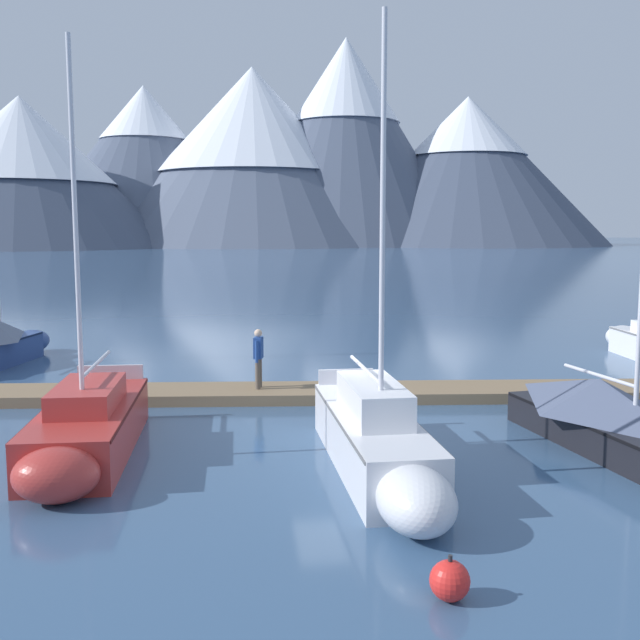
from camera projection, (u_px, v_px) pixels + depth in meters
The scene contains 12 objects.
ground_plane at pixel (349, 437), 17.24m from camera, with size 700.00×700.00×0.00m, color #38567A.
mountain_west_summit at pixel (22, 167), 186.89m from camera, with size 76.94×76.94×37.68m.
mountain_central_massif at pixel (145, 164), 217.39m from camera, with size 72.93×72.93×45.88m.
mountain_shoulder_ridge at pixel (253, 150), 210.54m from camera, with size 87.93×87.93×49.77m.
mountain_east_summit at pixel (346, 138), 212.57m from camera, with size 72.02×72.02×58.34m.
mountain_rear_spur at pixel (467, 169), 213.25m from camera, with size 80.50×80.50×42.02m.
dock at pixel (328, 393), 21.17m from camera, with size 29.28×4.24×0.30m.
sailboat_second_berth at pixel (86, 427), 15.66m from camera, with size 1.84×6.55×8.59m.
sailboat_mid_dock_port at pixel (377, 441), 14.46m from camera, with size 1.67×7.35×8.73m.
sailboat_mid_dock_starboard at pixel (616, 420), 16.10m from camera, with size 2.80×7.00×6.33m.
person_on_dock at pixel (258, 355), 20.99m from camera, with size 0.30×0.58×1.69m.
mooring_buoy_channel_marker at pixel (450, 581), 9.64m from camera, with size 0.53×0.53×0.61m.
Camera 1 is at (-2.58, -16.59, 4.81)m, focal length 41.75 mm.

